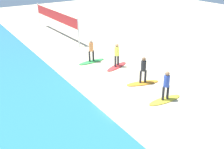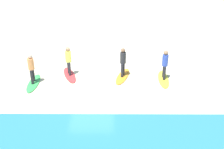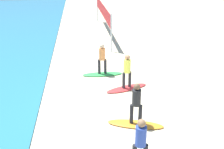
% 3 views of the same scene
% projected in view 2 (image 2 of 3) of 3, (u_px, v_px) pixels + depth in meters
% --- Properties ---
extents(ground_plane, '(60.00, 60.00, 0.00)m').
position_uv_depth(ground_plane, '(91.00, 83.00, 14.79)').
color(ground_plane, beige).
extents(surfboard_yellow, '(0.69, 2.13, 0.09)m').
position_uv_depth(surfboard_yellow, '(163.00, 79.00, 15.13)').
color(surfboard_yellow, yellow).
rests_on(surfboard_yellow, ground).
extents(surfer_yellow, '(0.32, 0.46, 1.64)m').
position_uv_depth(surfer_yellow, '(165.00, 63.00, 14.69)').
color(surfer_yellow, '#232328').
rests_on(surfer_yellow, surfboard_yellow).
extents(surfboard_orange, '(1.13, 2.17, 0.09)m').
position_uv_depth(surfboard_orange, '(123.00, 76.00, 15.43)').
color(surfboard_orange, orange).
rests_on(surfboard_orange, ground).
extents(surfer_orange, '(0.32, 0.45, 1.64)m').
position_uv_depth(surfer_orange, '(123.00, 60.00, 14.99)').
color(surfer_orange, '#232328').
rests_on(surfer_orange, surfboard_orange).
extents(surfboard_red, '(1.22, 2.17, 0.09)m').
position_uv_depth(surfboard_red, '(70.00, 75.00, 15.60)').
color(surfboard_red, red).
rests_on(surfboard_red, ground).
extents(surfer_red, '(0.32, 0.44, 1.64)m').
position_uv_depth(surfer_red, '(68.00, 59.00, 15.16)').
color(surfer_red, '#232328').
rests_on(surfer_red, surfboard_red).
extents(surfboard_green, '(0.60, 2.11, 0.09)m').
position_uv_depth(surfboard_green, '(34.00, 83.00, 14.70)').
color(surfboard_green, green).
rests_on(surfboard_green, ground).
extents(surfer_green, '(0.32, 0.46, 1.64)m').
position_uv_depth(surfer_green, '(31.00, 66.00, 14.26)').
color(surfer_green, '#232328').
rests_on(surfer_green, surfboard_green).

